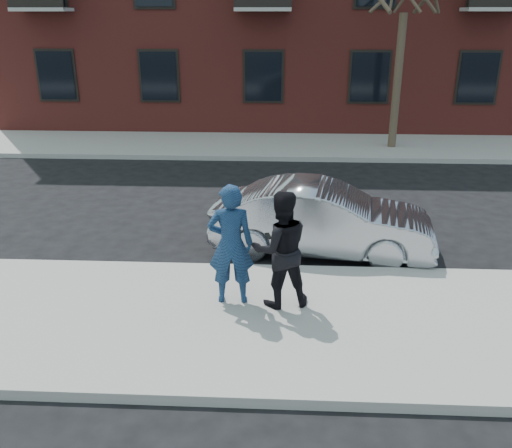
{
  "coord_description": "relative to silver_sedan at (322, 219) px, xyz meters",
  "views": [
    {
      "loc": [
        0.84,
        -7.12,
        4.33
      ],
      "look_at": [
        0.46,
        0.4,
        1.39
      ],
      "focal_mm": 38.0,
      "sensor_mm": 36.0,
      "label": 1
    }
  ],
  "objects": [
    {
      "name": "near_sidewalk",
      "position": [
        -1.62,
        -2.77,
        -0.61
      ],
      "size": [
        50.0,
        3.5,
        0.15
      ],
      "primitive_type": "cube",
      "color": "#9A9892",
      "rests_on": "ground"
    },
    {
      "name": "man_peacoat",
      "position": [
        -0.78,
        -2.28,
        0.38
      ],
      "size": [
        1.02,
        0.88,
        1.82
      ],
      "rotation": [
        0.0,
        0.0,
        3.38
      ],
      "color": "black",
      "rests_on": "near_sidewalk"
    },
    {
      "name": "far_curb",
      "position": [
        -1.62,
        6.93,
        -0.61
      ],
      "size": [
        50.0,
        0.1,
        0.15
      ],
      "primitive_type": "cube",
      "color": "#999691",
      "rests_on": "ground"
    },
    {
      "name": "far_sidewalk",
      "position": [
        -1.62,
        8.73,
        -0.61
      ],
      "size": [
        50.0,
        3.5,
        0.15
      ],
      "primitive_type": "cube",
      "color": "#9A9892",
      "rests_on": "ground"
    },
    {
      "name": "near_curb",
      "position": [
        -1.62,
        -0.97,
        -0.61
      ],
      "size": [
        50.0,
        0.1,
        0.15
      ],
      "primitive_type": "cube",
      "color": "#999691",
      "rests_on": "ground"
    },
    {
      "name": "man_hoodie",
      "position": [
        -1.53,
        -2.22,
        0.41
      ],
      "size": [
        0.72,
        0.53,
        1.89
      ],
      "rotation": [
        0.0,
        0.0,
        3.21
      ],
      "color": "navy",
      "rests_on": "near_sidewalk"
    },
    {
      "name": "ground",
      "position": [
        -1.62,
        -2.52,
        -0.68
      ],
      "size": [
        100.0,
        100.0,
        0.0
      ],
      "primitive_type": "plane",
      "color": "black",
      "rests_on": "ground"
    },
    {
      "name": "silver_sedan",
      "position": [
        0.0,
        0.0,
        0.0
      ],
      "size": [
        4.32,
        2.03,
        1.37
      ],
      "primitive_type": "imported",
      "rotation": [
        0.0,
        0.0,
        1.43
      ],
      "color": "#999BA3",
      "rests_on": "ground"
    }
  ]
}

